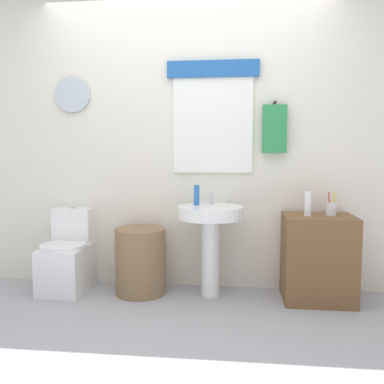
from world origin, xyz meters
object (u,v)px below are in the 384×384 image
(soap_bottle, at_px, (197,195))
(toothbrush_cup, at_px, (331,209))
(pedestal_sink, at_px, (210,228))
(lotion_bottle, at_px, (308,204))
(laundry_hamper, at_px, (140,261))
(toilet, at_px, (68,258))
(wooden_cabinet, at_px, (318,258))

(soap_bottle, distance_m, toothbrush_cup, 1.09)
(pedestal_sink, height_order, toothbrush_cup, toothbrush_cup)
(soap_bottle, relative_size, lotion_bottle, 0.86)
(toothbrush_cup, bearing_deg, laundry_hamper, -179.27)
(toilet, bearing_deg, toothbrush_cup, -0.30)
(lotion_bottle, bearing_deg, pedestal_sink, 177.02)
(laundry_hamper, relative_size, lotion_bottle, 2.85)
(toilet, distance_m, soap_bottle, 1.26)
(pedestal_sink, distance_m, lotion_bottle, 0.80)
(toilet, bearing_deg, laundry_hamper, -2.75)
(soap_bottle, bearing_deg, toilet, -179.05)
(lotion_bottle, relative_size, toothbrush_cup, 1.05)
(laundry_hamper, bearing_deg, toothbrush_cup, 0.73)
(toilet, height_order, wooden_cabinet, toilet)
(toilet, height_order, soap_bottle, soap_bottle)
(soap_bottle, height_order, toothbrush_cup, soap_bottle)
(wooden_cabinet, bearing_deg, toilet, 179.15)
(pedestal_sink, xyz_separation_m, toothbrush_cup, (0.96, 0.02, 0.17))
(toilet, relative_size, pedestal_sink, 0.95)
(pedestal_sink, relative_size, wooden_cabinet, 1.09)
(pedestal_sink, bearing_deg, toilet, 178.56)
(pedestal_sink, bearing_deg, toothbrush_cup, 1.18)
(laundry_hamper, relative_size, wooden_cabinet, 0.80)
(lotion_bottle, bearing_deg, toothbrush_cup, 17.33)
(laundry_hamper, relative_size, toothbrush_cup, 3.01)
(toilet, distance_m, wooden_cabinet, 2.11)
(lotion_bottle, bearing_deg, wooden_cabinet, 22.65)
(pedestal_sink, distance_m, toothbrush_cup, 0.98)
(wooden_cabinet, height_order, toothbrush_cup, toothbrush_cup)
(pedestal_sink, xyz_separation_m, wooden_cabinet, (0.87, 0.00, -0.23))
(pedestal_sink, bearing_deg, laundry_hamper, 180.00)
(toothbrush_cup, bearing_deg, pedestal_sink, -178.82)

